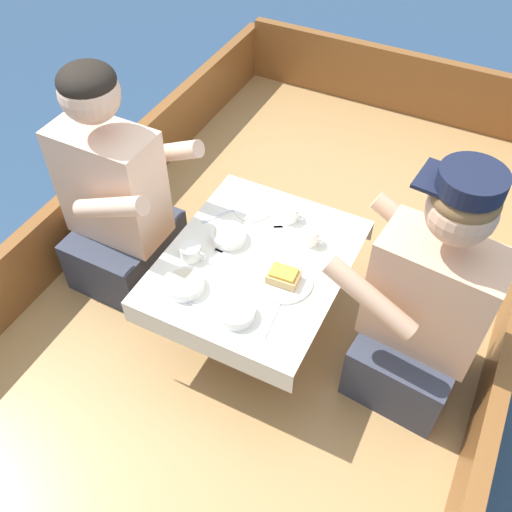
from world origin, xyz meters
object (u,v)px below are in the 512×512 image
object	(u,v)px
coffee_cup_port	(289,213)
coffee_cup_starboard	(311,236)
person_port	(116,201)
coffee_cup_center	(191,252)
sandwich	(283,276)
person_starboard	(425,309)

from	to	relation	value
coffee_cup_port	coffee_cup_starboard	size ratio (longest dim) A/B	1.13
person_port	coffee_cup_center	world-z (taller)	person_port
person_port	sandwich	bearing A→B (deg)	-2.84
coffee_cup_center	coffee_cup_port	bearing A→B (deg)	56.04
sandwich	person_port	bearing A→B (deg)	176.30
person_port	coffee_cup_starboard	bearing A→B (deg)	13.77
sandwich	coffee_cup_center	bearing A→B (deg)	-172.75
coffee_cup_starboard	coffee_cup_port	bearing A→B (deg)	146.85
person_starboard	person_port	bearing A→B (deg)	7.67
person_port	coffee_cup_port	size ratio (longest dim) A/B	9.63
sandwich	coffee_cup_starboard	bearing A→B (deg)	87.87
person_starboard	sandwich	size ratio (longest dim) A/B	8.44
sandwich	coffee_cup_starboard	xyz separation A→B (m)	(0.01, 0.23, 0.00)
coffee_cup_center	person_port	bearing A→B (deg)	166.77
coffee_cup_starboard	coffee_cup_center	distance (m)	0.46
person_starboard	sandwich	bearing A→B (deg)	15.89
person_starboard	coffee_cup_starboard	distance (m)	0.51
sandwich	person_starboard	bearing A→B (deg)	9.86
person_starboard	coffee_cup_center	size ratio (longest dim) A/B	9.34
person_starboard	coffee_cup_port	distance (m)	0.66
person_port	person_starboard	size ratio (longest dim) A/B	1.02
sandwich	coffee_cup_center	size ratio (longest dim) A/B	1.11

